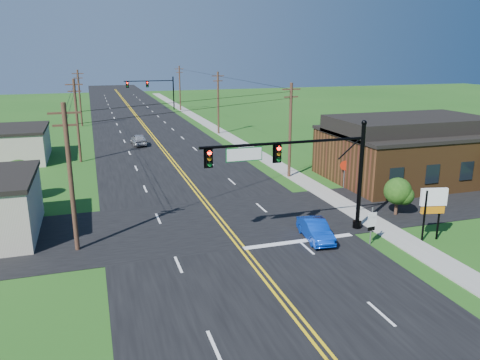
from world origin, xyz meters
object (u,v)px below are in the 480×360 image
object	(u,v)px
signal_mast_far	(152,88)
signal_mast_main	(300,166)
stop_sign	(345,168)
route_sign	(372,223)
blue_car	(315,230)

from	to	relation	value
signal_mast_far	signal_mast_main	bearing A→B (deg)	-90.08
signal_mast_far	stop_sign	size ratio (longest dim) A/B	4.35
route_sign	stop_sign	bearing A→B (deg)	65.25
signal_mast_far	blue_car	xyz separation A→B (m)	(0.68, -73.00, -3.90)
signal_mast_main	stop_sign	size ratio (longest dim) A/B	4.48
signal_mast_main	stop_sign	xyz separation A→B (m)	(8.58, 8.98, -2.93)
signal_mast_main	signal_mast_far	xyz separation A→B (m)	(0.10, 72.00, -0.20)
route_sign	stop_sign	world-z (taller)	stop_sign
signal_mast_far	blue_car	distance (m)	73.11
route_sign	signal_mast_main	bearing A→B (deg)	141.41
signal_mast_main	blue_car	size ratio (longest dim) A/B	2.87
signal_mast_main	route_sign	bearing A→B (deg)	-36.24
signal_mast_main	blue_car	world-z (taller)	signal_mast_main
signal_mast_main	route_sign	world-z (taller)	signal_mast_main
route_sign	stop_sign	distance (m)	12.68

